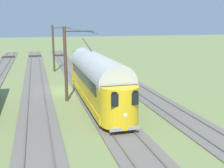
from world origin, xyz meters
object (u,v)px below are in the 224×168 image
at_px(vintage_streetcar, 97,77).
at_px(switch_stand, 117,65).
at_px(catenary_pole_foreground, 54,48).
at_px(catenary_pole_mid_near, 66,63).

height_order(vintage_streetcar, switch_stand, vintage_streetcar).
relative_size(vintage_streetcar, catenary_pole_foreground, 2.38).
relative_size(vintage_streetcar, catenary_pole_mid_near, 2.38).
distance_m(vintage_streetcar, catenary_pole_foreground, 17.07).
distance_m(catenary_pole_foreground, switch_stand, 9.48).
height_order(catenary_pole_mid_near, switch_stand, catenary_pole_mid_near).
relative_size(vintage_streetcar, switch_stand, 12.67).
relative_size(catenary_pole_mid_near, switch_stand, 5.32).
distance_m(vintage_streetcar, catenary_pole_mid_near, 2.98).
bearing_deg(catenary_pole_foreground, switch_stand, 171.02).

